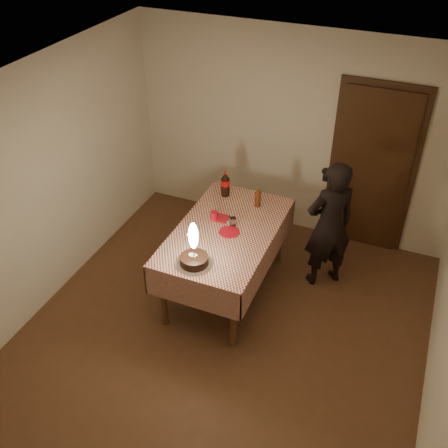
{
  "coord_description": "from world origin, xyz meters",
  "views": [
    {
      "loc": [
        1.47,
        -3.41,
        4.12
      ],
      "look_at": [
        -0.24,
        0.67,
        0.95
      ],
      "focal_mm": 42.0,
      "sensor_mm": 36.0,
      "label": 1
    }
  ],
  "objects_px": {
    "dining_table": "(226,238)",
    "red_plate": "(229,232)",
    "amber_bottle_right": "(258,197)",
    "birthday_cake": "(194,254)",
    "cola_bottle": "(225,184)",
    "clear_cup": "(233,221)",
    "photographer": "(329,225)",
    "red_cup": "(214,216)"
  },
  "relations": [
    {
      "from": "birthday_cake",
      "to": "cola_bottle",
      "type": "bearing_deg",
      "value": 99.02
    },
    {
      "from": "birthday_cake",
      "to": "photographer",
      "type": "height_order",
      "value": "photographer"
    },
    {
      "from": "dining_table",
      "to": "red_plate",
      "type": "distance_m",
      "value": 0.13
    },
    {
      "from": "birthday_cake",
      "to": "photographer",
      "type": "bearing_deg",
      "value": 49.28
    },
    {
      "from": "dining_table",
      "to": "birthday_cake",
      "type": "xyz_separation_m",
      "value": [
        -0.07,
        -0.63,
        0.23
      ]
    },
    {
      "from": "dining_table",
      "to": "cola_bottle",
      "type": "height_order",
      "value": "cola_bottle"
    },
    {
      "from": "dining_table",
      "to": "amber_bottle_right",
      "type": "relative_size",
      "value": 6.75
    },
    {
      "from": "dining_table",
      "to": "amber_bottle_right",
      "type": "height_order",
      "value": "amber_bottle_right"
    },
    {
      "from": "photographer",
      "to": "red_cup",
      "type": "bearing_deg",
      "value": -158.59
    },
    {
      "from": "red_plate",
      "to": "amber_bottle_right",
      "type": "relative_size",
      "value": 0.86
    },
    {
      "from": "birthday_cake",
      "to": "red_cup",
      "type": "distance_m",
      "value": 0.77
    },
    {
      "from": "red_plate",
      "to": "cola_bottle",
      "type": "height_order",
      "value": "cola_bottle"
    },
    {
      "from": "clear_cup",
      "to": "cola_bottle",
      "type": "xyz_separation_m",
      "value": [
        -0.3,
        0.52,
        0.11
      ]
    },
    {
      "from": "birthday_cake",
      "to": "clear_cup",
      "type": "relative_size",
      "value": 5.38
    },
    {
      "from": "birthday_cake",
      "to": "red_plate",
      "type": "bearing_deg",
      "value": 78.7
    },
    {
      "from": "cola_bottle",
      "to": "red_plate",
      "type": "bearing_deg",
      "value": -64.02
    },
    {
      "from": "cola_bottle",
      "to": "amber_bottle_right",
      "type": "relative_size",
      "value": 1.25
    },
    {
      "from": "red_plate",
      "to": "dining_table",
      "type": "bearing_deg",
      "value": 154.18
    },
    {
      "from": "clear_cup",
      "to": "photographer",
      "type": "distance_m",
      "value": 1.06
    },
    {
      "from": "dining_table",
      "to": "photographer",
      "type": "height_order",
      "value": "photographer"
    },
    {
      "from": "cola_bottle",
      "to": "amber_bottle_right",
      "type": "bearing_deg",
      "value": -9.38
    },
    {
      "from": "dining_table",
      "to": "red_cup",
      "type": "relative_size",
      "value": 17.2
    },
    {
      "from": "birthday_cake",
      "to": "clear_cup",
      "type": "bearing_deg",
      "value": 82.13
    },
    {
      "from": "photographer",
      "to": "red_plate",
      "type": "bearing_deg",
      "value": -146.55
    },
    {
      "from": "red_cup",
      "to": "photographer",
      "type": "bearing_deg",
      "value": 21.41
    },
    {
      "from": "photographer",
      "to": "dining_table",
      "type": "bearing_deg",
      "value": -149.02
    },
    {
      "from": "red_plate",
      "to": "red_cup",
      "type": "relative_size",
      "value": 2.2
    },
    {
      "from": "clear_cup",
      "to": "birthday_cake",
      "type": "bearing_deg",
      "value": -97.87
    },
    {
      "from": "cola_bottle",
      "to": "clear_cup",
      "type": "bearing_deg",
      "value": -59.76
    },
    {
      "from": "dining_table",
      "to": "red_plate",
      "type": "bearing_deg",
      "value": -25.82
    },
    {
      "from": "dining_table",
      "to": "red_cup",
      "type": "xyz_separation_m",
      "value": [
        -0.19,
        0.13,
        0.16
      ]
    },
    {
      "from": "amber_bottle_right",
      "to": "dining_table",
      "type": "bearing_deg",
      "value": -105.2
    },
    {
      "from": "red_cup",
      "to": "amber_bottle_right",
      "type": "relative_size",
      "value": 0.39
    },
    {
      "from": "red_plate",
      "to": "photographer",
      "type": "distance_m",
      "value": 1.11
    },
    {
      "from": "birthday_cake",
      "to": "amber_bottle_right",
      "type": "height_order",
      "value": "birthday_cake"
    },
    {
      "from": "red_plate",
      "to": "photographer",
      "type": "bearing_deg",
      "value": 33.45
    },
    {
      "from": "red_plate",
      "to": "cola_bottle",
      "type": "distance_m",
      "value": 0.75
    },
    {
      "from": "dining_table",
      "to": "photographer",
      "type": "bearing_deg",
      "value": 30.98
    },
    {
      "from": "dining_table",
      "to": "cola_bottle",
      "type": "bearing_deg",
      "value": 113.04
    },
    {
      "from": "birthday_cake",
      "to": "photographer",
      "type": "relative_size",
      "value": 0.31
    },
    {
      "from": "red_cup",
      "to": "dining_table",
      "type": "bearing_deg",
      "value": -33.71
    },
    {
      "from": "birthday_cake",
      "to": "red_plate",
      "type": "xyz_separation_m",
      "value": [
        0.12,
        0.61,
        -0.11
      ]
    }
  ]
}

